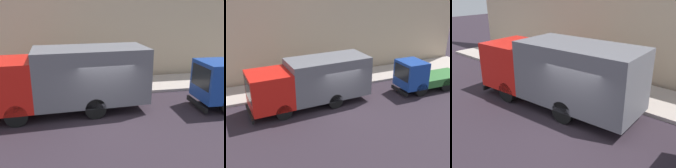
% 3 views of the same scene
% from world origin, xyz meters
% --- Properties ---
extents(ground, '(80.00, 80.00, 0.00)m').
position_xyz_m(ground, '(0.00, 0.00, 0.00)').
color(ground, '#2C222C').
extents(sidewalk, '(3.27, 30.00, 0.17)m').
position_xyz_m(sidewalk, '(4.64, 0.00, 0.08)').
color(sidewalk, '#B3A69C').
rests_on(sidewalk, ground).
extents(building_facade, '(0.50, 30.00, 9.37)m').
position_xyz_m(building_facade, '(6.77, 0.00, 4.69)').
color(building_facade, '#CBB190').
rests_on(building_facade, ground).
extents(large_utility_truck, '(3.01, 8.17, 3.14)m').
position_xyz_m(large_utility_truck, '(1.24, 1.75, 1.73)').
color(large_utility_truck, red).
rests_on(large_utility_truck, ground).
extents(pedestrian_walking, '(0.46, 0.46, 1.71)m').
position_xyz_m(pedestrian_walking, '(4.71, 3.37, 1.07)').
color(pedestrian_walking, '#4E345B').
rests_on(pedestrian_walking, sidewalk).
extents(street_sign_post, '(0.44, 0.08, 2.61)m').
position_xyz_m(street_sign_post, '(3.42, 2.20, 1.71)').
color(street_sign_post, '#4C5156').
rests_on(street_sign_post, sidewalk).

